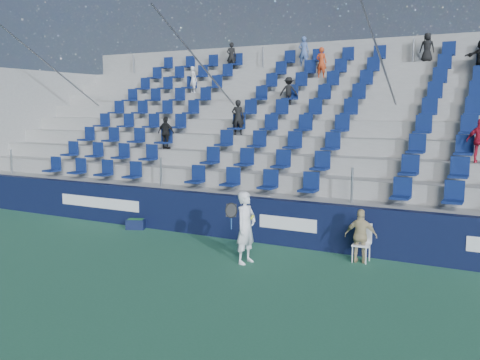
% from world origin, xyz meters
% --- Properties ---
extents(ground, '(70.00, 70.00, 0.00)m').
position_xyz_m(ground, '(0.00, 0.00, 0.00)').
color(ground, '#2D694B').
rests_on(ground, ground).
extents(sponsor_wall, '(24.00, 0.32, 1.20)m').
position_xyz_m(sponsor_wall, '(0.00, 3.15, 0.60)').
color(sponsor_wall, '#0D1433').
rests_on(sponsor_wall, ground).
extents(grandstand, '(24.00, 8.17, 6.63)m').
position_xyz_m(grandstand, '(0.00, 8.24, 2.13)').
color(grandstand, '#9A9995').
rests_on(grandstand, ground).
extents(tennis_player, '(0.69, 0.67, 1.69)m').
position_xyz_m(tennis_player, '(1.24, 1.18, 0.85)').
color(tennis_player, white).
rests_on(tennis_player, ground).
extents(line_judge_chair, '(0.43, 0.44, 0.90)m').
position_xyz_m(line_judge_chair, '(3.57, 2.64, 0.51)').
color(line_judge_chair, white).
rests_on(line_judge_chair, ground).
extents(line_judge, '(0.79, 0.43, 1.27)m').
position_xyz_m(line_judge, '(3.57, 2.50, 0.63)').
color(line_judge, tan).
rests_on(line_judge, ground).
extents(ball_bin, '(0.64, 0.54, 0.31)m').
position_xyz_m(ball_bin, '(-3.33, 2.75, 0.17)').
color(ball_bin, '#0E1636').
rests_on(ball_bin, ground).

